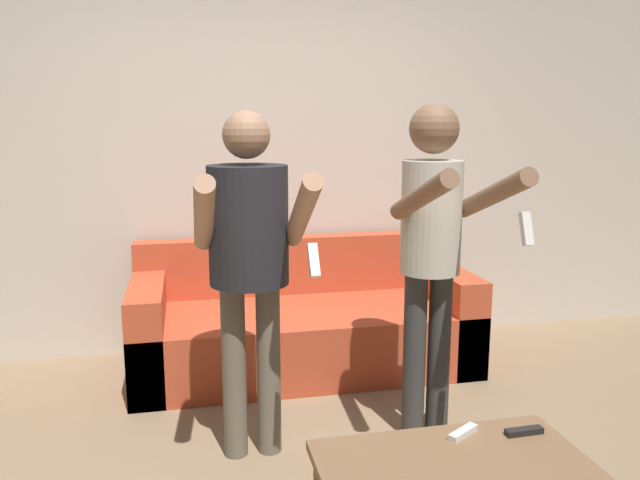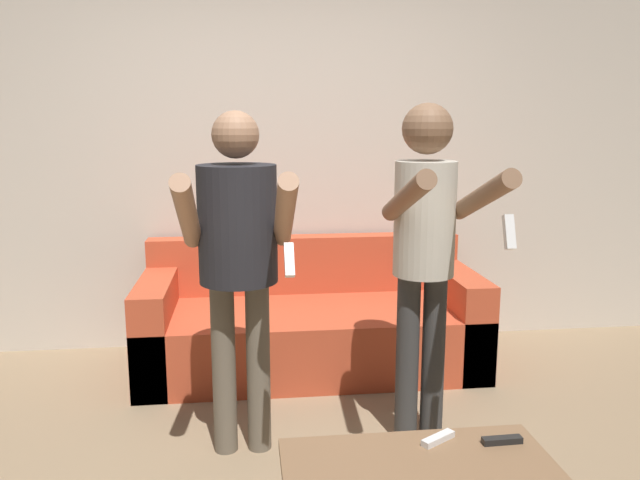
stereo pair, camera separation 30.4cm
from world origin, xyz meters
TOP-DOWN VIEW (x-y plane):
  - wall_back at (0.00, 1.88)m, footprint 6.40×0.06m
  - couch at (0.21, 1.41)m, footprint 2.08×0.90m
  - person_standing_left at (-0.22, 0.37)m, footprint 0.47×0.69m
  - person_standing_right at (0.63, 0.36)m, footprint 0.40×0.73m
  - coffee_table at (0.40, -0.44)m, footprint 0.96×0.49m
  - remote_near at (0.74, -0.33)m, footprint 0.15×0.04m
  - remote_far at (0.51, -0.29)m, footprint 0.15×0.11m

SIDE VIEW (x-z plane):
  - couch at x=0.21m, z-range -0.12..0.65m
  - coffee_table at x=0.40m, z-range 0.14..0.50m
  - remote_near at x=0.74m, z-range 0.36..0.38m
  - remote_far at x=0.51m, z-range 0.36..0.38m
  - person_standing_left at x=-0.22m, z-range 0.20..1.78m
  - person_standing_right at x=0.63m, z-range 0.19..1.80m
  - wall_back at x=0.00m, z-range 0.00..2.70m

